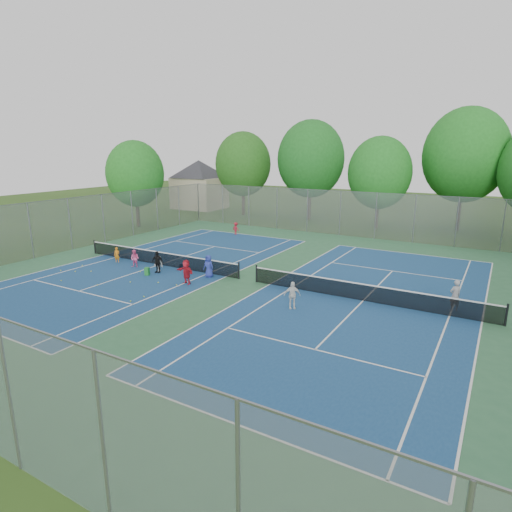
{
  "coord_description": "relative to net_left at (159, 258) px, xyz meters",
  "views": [
    {
      "loc": [
        12.72,
        -20.79,
        7.66
      ],
      "look_at": [
        0.0,
        1.0,
        1.3
      ],
      "focal_mm": 30.0,
      "sensor_mm": 36.0,
      "label": 1
    }
  ],
  "objects": [
    {
      "name": "tennis_ball_6",
      "position": [
        3.99,
        -2.91,
        -0.42
      ],
      "size": [
        0.07,
        0.07,
        0.07
      ],
      "primitive_type": "sphere",
      "color": "yellow",
      "rests_on": "ground"
    },
    {
      "name": "tennis_ball_10",
      "position": [
        -4.43,
        -4.33,
        -0.42
      ],
      "size": [
        0.07,
        0.07,
        0.07
      ],
      "primitive_type": "sphere",
      "color": "yellow",
      "rests_on": "ground"
    },
    {
      "name": "court_right",
      "position": [
        14.0,
        0.0,
        -0.44
      ],
      "size": [
        10.97,
        23.77,
        0.01
      ],
      "primitive_type": "cube",
      "color": "navy",
      "rests_on": "court_pad"
    },
    {
      "name": "ground",
      "position": [
        7.0,
        0.0,
        -0.46
      ],
      "size": [
        120.0,
        120.0,
        0.0
      ],
      "primitive_type": "plane",
      "color": "#2C4C17",
      "rests_on": "ground"
    },
    {
      "name": "instructor",
      "position": [
        18.19,
        0.85,
        0.33
      ],
      "size": [
        0.68,
        0.66,
        1.57
      ],
      "primitive_type": "imported",
      "rotation": [
        0.0,
        0.0,
        3.86
      ],
      "color": "#98989B",
      "rests_on": "ground"
    },
    {
      "name": "student_d",
      "position": [
        1.21,
        -1.44,
        0.25
      ],
      "size": [
        0.86,
        0.45,
        1.41
      ],
      "primitive_type": "imported",
      "rotation": [
        0.0,
        0.0,
        0.14
      ],
      "color": "black",
      "rests_on": "ground"
    },
    {
      "name": "tree_nc",
      "position": [
        9.0,
        21.0,
        4.94
      ],
      "size": [
        6.0,
        6.0,
        8.85
      ],
      "color": "#443326",
      "rests_on": "ground"
    },
    {
      "name": "tennis_ball_9",
      "position": [
        -2.59,
        -3.48,
        -0.42
      ],
      "size": [
        0.07,
        0.07,
        0.07
      ],
      "primitive_type": "sphere",
      "color": "#BECD2F",
      "rests_on": "ground"
    },
    {
      "name": "tennis_ball_7",
      "position": [
        0.16,
        -1.94,
        -0.42
      ],
      "size": [
        0.07,
        0.07,
        0.07
      ],
      "primitive_type": "sphere",
      "color": "#CFF138",
      "rests_on": "ground"
    },
    {
      "name": "house",
      "position": [
        -15.0,
        24.0,
        3.76
      ],
      "size": [
        11.03,
        11.03,
        7.3
      ],
      "color": "#B7A88C",
      "rests_on": "ground"
    },
    {
      "name": "tennis_ball_2",
      "position": [
        0.08,
        -5.2,
        -0.42
      ],
      "size": [
        0.07,
        0.07,
        0.07
      ],
      "primitive_type": "sphere",
      "color": "yellow",
      "rests_on": "ground"
    },
    {
      "name": "tree_side_w",
      "position": [
        -12.0,
        10.0,
        4.79
      ],
      "size": [
        5.6,
        5.6,
        8.47
      ],
      "color": "#443326",
      "rests_on": "ground"
    },
    {
      "name": "student_a",
      "position": [
        -2.96,
        -0.97,
        0.08
      ],
      "size": [
        0.46,
        0.38,
        1.07
      ],
      "primitive_type": "imported",
      "rotation": [
        0.0,
        0.0,
        0.37
      ],
      "color": "orange",
      "rests_on": "ground"
    },
    {
      "name": "student_b",
      "position": [
        -0.99,
        -1.22,
        0.14
      ],
      "size": [
        0.67,
        0.57,
        1.18
      ],
      "primitive_type": "imported",
      "rotation": [
        0.0,
        0.0,
        0.25
      ],
      "color": "pink",
      "rests_on": "ground"
    },
    {
      "name": "tree_nw",
      "position": [
        -7.0,
        22.0,
        5.44
      ],
      "size": [
        6.4,
        6.4,
        9.58
      ],
      "color": "#443326",
      "rests_on": "ground"
    },
    {
      "name": "tennis_ball_3",
      "position": [
        2.77,
        -3.11,
        -0.42
      ],
      "size": [
        0.07,
        0.07,
        0.07
      ],
      "primitive_type": "sphere",
      "color": "#E1EE37",
      "rests_on": "ground"
    },
    {
      "name": "tennis_ball_8",
      "position": [
        -2.49,
        -5.7,
        -0.42
      ],
      "size": [
        0.07,
        0.07,
        0.07
      ],
      "primitive_type": "sphere",
      "color": "#B0C62E",
      "rests_on": "ground"
    },
    {
      "name": "tennis_ball_11",
      "position": [
        -3.43,
        -4.02,
        -0.42
      ],
      "size": [
        0.07,
        0.07,
        0.07
      ],
      "primitive_type": "sphere",
      "color": "gold",
      "rests_on": "ground"
    },
    {
      "name": "teen_court_b",
      "position": [
        11.28,
        -2.81,
        0.24
      ],
      "size": [
        0.87,
        0.73,
        1.39
      ],
      "primitive_type": "imported",
      "rotation": [
        0.0,
        0.0,
        0.58
      ],
      "color": "silver",
      "rests_on": "ground"
    },
    {
      "name": "ball_hopper",
      "position": [
        1.05,
        -2.22,
        -0.2
      ],
      "size": [
        0.33,
        0.33,
        0.51
      ],
      "primitive_type": "cube",
      "rotation": [
        0.0,
        0.0,
        0.36
      ],
      "color": "green",
      "rests_on": "ground"
    },
    {
      "name": "tree_nl",
      "position": [
        1.0,
        23.0,
        6.09
      ],
      "size": [
        7.2,
        7.2,
        10.69
      ],
      "color": "#443326",
      "rests_on": "ground"
    },
    {
      "name": "net_right",
      "position": [
        14.0,
        0.0,
        0.0
      ],
      "size": [
        12.87,
        0.1,
        0.91
      ],
      "primitive_type": "cube",
      "color": "black",
      "rests_on": "ground"
    },
    {
      "name": "net_left",
      "position": [
        0.0,
        0.0,
        0.0
      ],
      "size": [
        12.87,
        0.1,
        0.91
      ],
      "primitive_type": "cube",
      "color": "black",
      "rests_on": "ground"
    },
    {
      "name": "student_e",
      "position": [
        4.58,
        -0.6,
        0.25
      ],
      "size": [
        0.7,
        0.46,
        1.4
      ],
      "primitive_type": "imported",
      "rotation": [
        0.0,
        0.0,
        -0.03
      ],
      "color": "#283795",
      "rests_on": "ground"
    },
    {
      "name": "court_left",
      "position": [
        0.0,
        0.0,
        -0.44
      ],
      "size": [
        10.97,
        23.77,
        0.01
      ],
      "primitive_type": "cube",
      "color": "navy",
      "rests_on": "court_pad"
    },
    {
      "name": "tennis_ball_1",
      "position": [
        1.28,
        -3.85,
        -0.42
      ],
      "size": [
        0.07,
        0.07,
        0.07
      ],
      "primitive_type": "sphere",
      "color": "#CDE334",
      "rests_on": "ground"
    },
    {
      "name": "ball_crate",
      "position": [
        1.86,
        0.25,
        -0.3
      ],
      "size": [
        0.38,
        0.38,
        0.3
      ],
      "primitive_type": "cube",
      "rotation": [
        0.0,
        0.0,
        -0.09
      ],
      "color": "blue",
      "rests_on": "ground"
    },
    {
      "name": "student_c",
      "position": [
        1.08,
        -1.22,
        0.07
      ],
      "size": [
        0.69,
        0.41,
        1.06
      ],
      "primitive_type": "imported",
      "rotation": [
        0.0,
        0.0,
        0.02
      ],
      "color": "beige",
      "rests_on": "ground"
    },
    {
      "name": "student_f",
      "position": [
        4.29,
        -2.35,
        0.28
      ],
      "size": [
        1.42,
        0.71,
        1.47
      ],
      "primitive_type": "imported",
      "rotation": [
        0.0,
        0.0,
        -0.21
      ],
      "color": "red",
      "rests_on": "ground"
    },
    {
      "name": "tennis_ball_0",
      "position": [
        3.81,
        -5.31,
        -0.42
      ],
      "size": [
        0.07,
        0.07,
        0.07
      ],
      "primitive_type": "sphere",
      "color": "#B8D631",
      "rests_on": "ground"
    },
    {
      "name": "tennis_ball_4",
      "position": [
        3.73,
        -6.17,
        -0.42
      ],
      "size": [
        0.07,
        0.07,
        0.07
      ],
      "primitive_type": "sphere",
      "color": "#A4C22D",
      "rests_on": "ground"
    },
    {
      "name": "tree_nr",
      "position": [
        16.0,
        24.0,
        6.59
      ],
      "size": [
        7.6,
        7.6,
        11.42
      ],
      "color": "#443326",
      "rests_on": "ground"
    },
    {
      "name": "fence_north",
      "position": [
        7.0,
        16.0,
        1.54
      ],
      "size": [
        32.0,
        0.1,
        4.0
      ],
      "primitive_type": "cube",
      "color": "gray",
      "rests_on": "ground"
    },
    {
      "name": "court_pad",
      "position": [
        7.0,
        0.0,
        -0.45
      ],
      "size": [
        32.0,
        32.0,
        0.01
      ],
      "primitive_type": "cube",
      "color": "#306640",
      "rests_on": "ground"
    },
    {
      "name": "child_far_baseline",
      "position": [
        -1.25,
        11.48,
        0.11
      ],
      "size": [
        0.8,
        0.56,
        1.13
      ],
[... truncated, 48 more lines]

